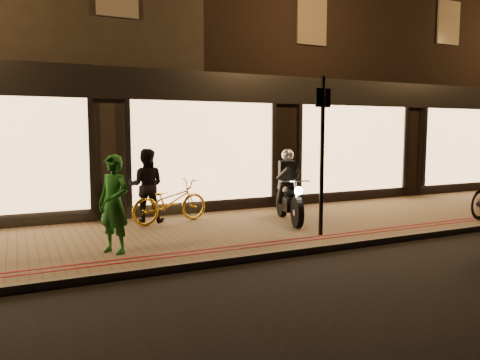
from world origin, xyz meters
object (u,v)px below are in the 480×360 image
motorcycle (289,194)px  bicycle_gold (170,201)px  person_green (114,204)px  sign_post (322,147)px

motorcycle → bicycle_gold: motorcycle is taller
person_green → sign_post: bearing=47.5°
motorcycle → person_green: (-3.96, -1.05, 0.19)m
motorcycle → bicycle_gold: bearing=174.4°
motorcycle → bicycle_gold: 2.59m
sign_post → bicycle_gold: size_ratio=1.69×
bicycle_gold → motorcycle: bearing=-123.8°
motorcycle → bicycle_gold: (-2.39, 0.98, -0.15)m
bicycle_gold → person_green: 2.58m
sign_post → person_green: 3.92m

